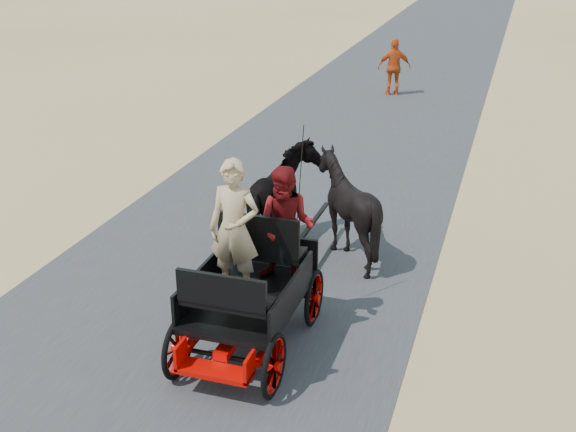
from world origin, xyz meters
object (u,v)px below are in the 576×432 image
(horse_left, at_px, (282,200))
(pedestrian, at_px, (394,67))
(horse_right, at_px, (347,208))
(carriage, at_px, (250,321))

(horse_left, xyz_separation_m, pedestrian, (-0.21, 11.57, 0.02))
(horse_left, distance_m, horse_right, 1.10)
(horse_left, bearing_deg, carriage, 100.39)
(carriage, relative_size, horse_right, 1.41)
(carriage, relative_size, horse_left, 1.20)
(carriage, xyz_separation_m, pedestrian, (-0.76, 14.57, 0.50))
(horse_left, xyz_separation_m, horse_right, (1.10, 0.00, 0.00))
(carriage, xyz_separation_m, horse_right, (0.55, 3.00, 0.49))
(carriage, height_order, horse_right, horse_right)
(horse_right, xyz_separation_m, pedestrian, (-1.31, 11.57, 0.01))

